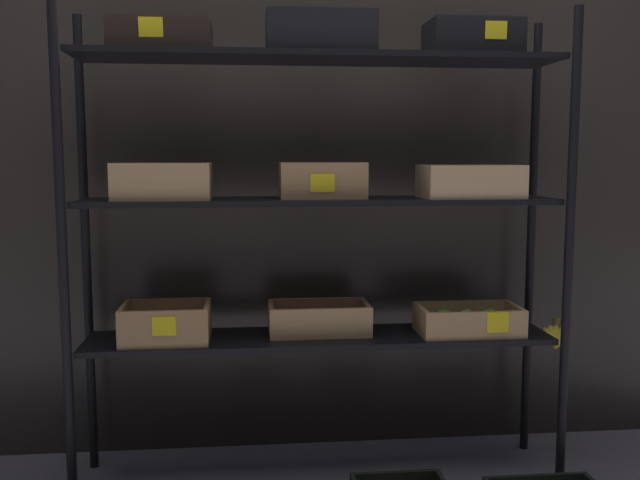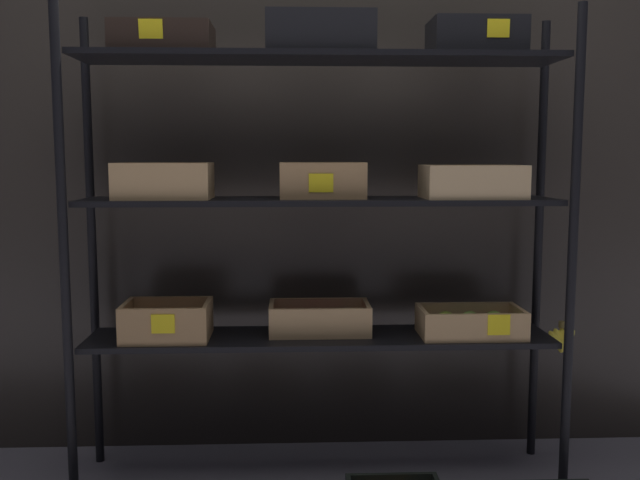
# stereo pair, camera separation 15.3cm
# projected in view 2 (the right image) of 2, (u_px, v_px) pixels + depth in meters

# --- Properties ---
(ground_plane) EXTENTS (10.00, 10.00, 0.00)m
(ground_plane) POSITION_uv_depth(u_px,v_px,m) (320.00, 476.00, 2.63)
(ground_plane) COLOR slate
(storefront_wall) EXTENTS (4.10, 0.12, 2.67)m
(storefront_wall) POSITION_uv_depth(u_px,v_px,m) (316.00, 117.00, 2.84)
(storefront_wall) COLOR #2D2823
(storefront_wall) RESTS_ON ground_plane
(display_rack) EXTENTS (1.82, 0.36, 1.68)m
(display_rack) POSITION_uv_depth(u_px,v_px,m) (327.00, 196.00, 2.51)
(display_rack) COLOR black
(display_rack) RESTS_ON ground_plane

